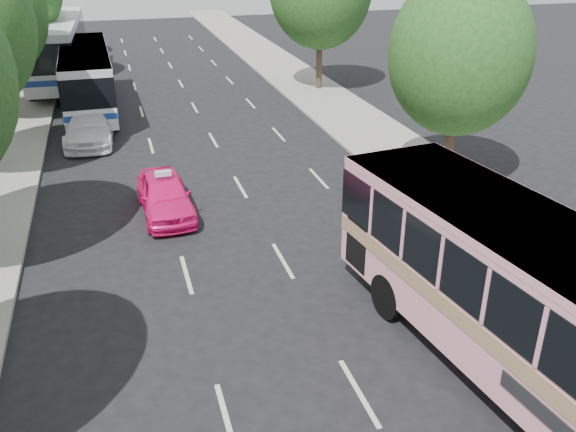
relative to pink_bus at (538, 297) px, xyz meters
name	(u,v)px	position (x,y,z in m)	size (l,w,h in m)	color
ground	(288,345)	(-4.50, 2.74, -2.26)	(120.00, 120.00, 0.00)	black
sidewalk_left	(7,131)	(-13.00, 22.74, -2.19)	(4.00, 90.00, 0.15)	#9E998E
sidewalk_right	(333,106)	(4.00, 22.74, -2.20)	(4.00, 90.00, 0.12)	#9E998E
tree_right_near	(463,49)	(4.28, 10.68, 2.94)	(5.10, 5.10, 7.95)	#38281E
pink_bus	(538,297)	(0.00, 0.00, 0.00)	(4.34, 11.67, 3.64)	pink
pink_taxi	(165,195)	(-6.50, 11.08, -1.55)	(1.69, 4.19, 1.43)	#FF167D
white_pickup	(90,126)	(-9.00, 20.18, -1.51)	(2.11, 5.18, 1.50)	white
tour_coach_front	(87,75)	(-9.00, 25.46, -0.24)	(2.67, 11.28, 3.36)	white
tour_coach_rear	(57,45)	(-10.80, 33.15, 0.12)	(3.29, 13.29, 3.95)	silver
taxi_roof_sign	(163,173)	(-6.50, 11.08, -0.74)	(0.55, 0.18, 0.18)	silver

